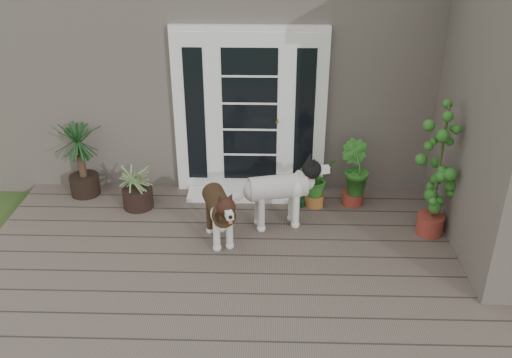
{
  "coord_description": "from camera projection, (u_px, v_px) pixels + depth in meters",
  "views": [
    {
      "loc": [
        0.06,
        -3.98,
        3.63
      ],
      "look_at": [
        -0.1,
        1.75,
        0.7
      ],
      "focal_mm": 39.27,
      "sensor_mm": 36.0,
      "label": 1
    }
  ],
  "objects": [
    {
      "name": "herb_c",
      "position": [
        455.0,
        188.0,
        6.91
      ],
      "size": [
        0.48,
        0.48,
        0.54
      ],
      "primitive_type": "imported",
      "rotation": [
        0.0,
        0.0,
        4.12
      ],
      "color": "#1F5317",
      "rests_on": "deck"
    },
    {
      "name": "brindle_dog",
      "position": [
        219.0,
        214.0,
        6.2
      ],
      "size": [
        0.58,
        0.88,
        0.68
      ],
      "primitive_type": null,
      "rotation": [
        0.0,
        0.0,
        3.46
      ],
      "color": "#402B17",
      "rests_on": "deck"
    },
    {
      "name": "herb_b",
      "position": [
        354.0,
        182.0,
        6.96
      ],
      "size": [
        0.59,
        0.59,
        0.62
      ],
      "primitive_type": "imported",
      "rotation": [
        0.0,
        0.0,
        2.36
      ],
      "color": "#195A1F",
      "rests_on": "deck"
    },
    {
      "name": "clog_right",
      "position": [
        304.0,
        199.0,
        7.11
      ],
      "size": [
        0.27,
        0.35,
        0.09
      ],
      "primitive_type": null,
      "rotation": [
        0.0,
        0.0,
        -0.46
      ],
      "color": "black",
      "rests_on": "deck"
    },
    {
      "name": "door_unit",
      "position": [
        250.0,
        113.0,
        6.97
      ],
      "size": [
        1.9,
        0.14,
        2.15
      ],
      "primitive_type": "cube",
      "color": "white",
      "rests_on": "deck"
    },
    {
      "name": "clog_left",
      "position": [
        296.0,
        201.0,
        7.07
      ],
      "size": [
        0.16,
        0.29,
        0.08
      ],
      "primitive_type": null,
      "rotation": [
        0.0,
        0.0,
        -0.1
      ],
      "color": "#173A23",
      "rests_on": "deck"
    },
    {
      "name": "door_step",
      "position": [
        250.0,
        194.0,
        7.27
      ],
      "size": [
        1.6,
        0.4,
        0.05
      ],
      "primitive_type": "cube",
      "color": "white",
      "rests_on": "deck"
    },
    {
      "name": "deck",
      "position": [
        262.0,
        299.0,
        5.52
      ],
      "size": [
        6.2,
        4.6,
        0.12
      ],
      "primitive_type": "cube",
      "color": "#6B5B4C",
      "rests_on": "ground"
    },
    {
      "name": "yucca",
      "position": [
        81.0,
        158.0,
        7.1
      ],
      "size": [
        0.8,
        0.8,
        1.04
      ],
      "primitive_type": null,
      "rotation": [
        0.0,
        0.0,
        -0.14
      ],
      "color": "black",
      "rests_on": "deck"
    },
    {
      "name": "white_dog",
      "position": [
        278.0,
        197.0,
        6.47
      ],
      "size": [
        0.96,
        0.59,
        0.75
      ],
      "primitive_type": null,
      "rotation": [
        0.0,
        0.0,
        -1.33
      ],
      "color": "white",
      "rests_on": "deck"
    },
    {
      "name": "house_main",
      "position": [
        268.0,
        45.0,
        8.63
      ],
      "size": [
        7.4,
        4.0,
        3.1
      ],
      "primitive_type": "cube",
      "color": "#665E54",
      "rests_on": "ground"
    },
    {
      "name": "herb_a",
      "position": [
        315.0,
        186.0,
        6.94
      ],
      "size": [
        0.61,
        0.61,
        0.55
      ],
      "primitive_type": "imported",
      "rotation": [
        0.0,
        0.0,
        0.65
      ],
      "color": "#1A5D1E",
      "rests_on": "deck"
    },
    {
      "name": "sapling",
      "position": [
        439.0,
        170.0,
        6.12
      ],
      "size": [
        0.55,
        0.55,
        1.64
      ],
      "primitive_type": null,
      "rotation": [
        0.0,
        0.0,
        -0.17
      ],
      "color": "#285819",
      "rests_on": "deck"
    },
    {
      "name": "spider_plant",
      "position": [
        136.0,
        183.0,
        6.88
      ],
      "size": [
        0.74,
        0.74,
        0.67
      ],
      "primitive_type": null,
      "rotation": [
        0.0,
        0.0,
        0.19
      ],
      "color": "#8A9B5F",
      "rests_on": "deck"
    }
  ]
}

